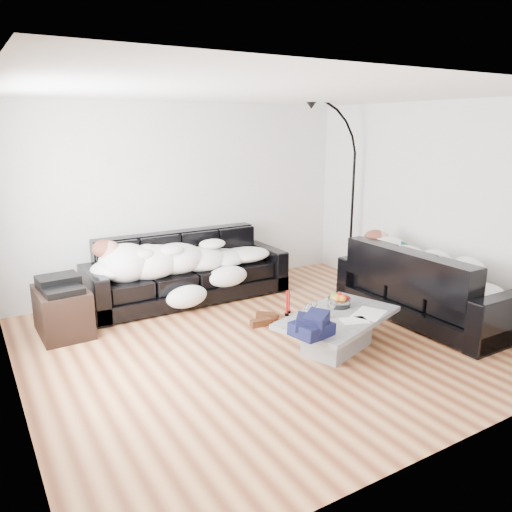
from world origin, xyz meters
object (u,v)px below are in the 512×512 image
wine_glass_c (332,308)px  sleeper_back (189,254)px  candle_left (287,303)px  floor_lamp (352,204)px  candle_right (289,302)px  shoes (263,319)px  av_cabinet (63,311)px  sleeper_right (427,267)px  sofa_right (426,283)px  wine_glass_b (308,313)px  stereo (60,284)px  sofa_back (188,268)px  wine_glass_a (314,308)px  fruit_bowl (339,300)px  coffee_table (337,332)px

wine_glass_c → sleeper_back: bearing=105.1°
candle_left → floor_lamp: 2.81m
candle_right → shoes: size_ratio=0.57×
wine_glass_c → av_cabinet: wine_glass_c is taller
sleeper_right → sleeper_back: bearing=46.7°
floor_lamp → shoes: bearing=-138.3°
sofa_right → wine_glass_b: sofa_right is taller
av_cabinet → stereo: (0.00, 0.00, 0.33)m
sofa_right → wine_glass_c: size_ratio=11.74×
candle_right → av_cabinet: 2.57m
sofa_right → sleeper_right: sofa_right is taller
wine_glass_c → av_cabinet: size_ratio=0.24×
sleeper_right → sofa_back: bearing=46.0°
wine_glass_a → wine_glass_b: wine_glass_b is taller
fruit_bowl → stereo: size_ratio=0.57×
sofa_back → stereo: size_ratio=6.10×
sofa_back → shoes: bearing=-71.6°
sofa_right → wine_glass_a: bearing=91.2°
sofa_right → wine_glass_b: (-1.88, -0.14, 0.04)m
coffee_table → candle_left: bearing=150.2°
wine_glass_a → wine_glass_b: (-0.16, -0.11, 0.02)m
fruit_bowl → wine_glass_b: size_ratio=1.35×
sleeper_right → candle_right: bearing=85.4°
sofa_right → wine_glass_c: 1.61m
sofa_back → shoes: sofa_back is taller
candle_right → stereo: 2.56m
coffee_table → floor_lamp: size_ratio=0.56×
av_cabinet → floor_lamp: bearing=-2.6°
wine_glass_a → candle_right: candle_right is taller
sleeper_right → wine_glass_b: bearing=94.3°
sofa_back → wine_glass_a: size_ratio=17.67×
wine_glass_a → candle_left: 0.29m
coffee_table → fruit_bowl: 0.38m
sleeper_back → candle_left: size_ratio=8.49×
sleeper_back → stereo: 1.72m
sofa_back → av_cabinet: size_ratio=3.49×
candle_left → shoes: candle_left is taller
coffee_table → wine_glass_a: (-0.22, 0.12, 0.27)m
shoes → fruit_bowl: bearing=-43.9°
sleeper_back → av_cabinet: 1.76m
sofa_right → stereo: size_ratio=4.99×
shoes → av_cabinet: av_cabinet is taller
sleeper_right → fruit_bowl: size_ratio=7.51×
sleeper_right → shoes: (-1.79, 0.87, -0.60)m
sofa_right → sleeper_right: bearing=-104.0°
candle_left → stereo: stereo is taller
coffee_table → stereo: stereo is taller
floor_lamp → sleeper_back: bearing=-169.1°
sleeper_right → candle_left: size_ratio=7.04×
sofa_right → wine_glass_a: sofa_right is taller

